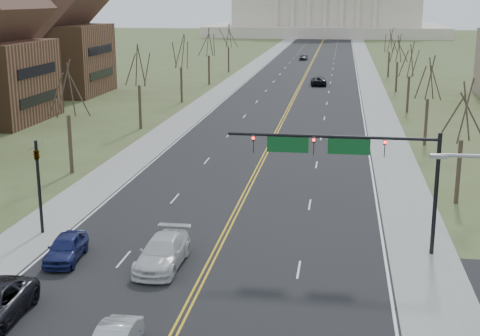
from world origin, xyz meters
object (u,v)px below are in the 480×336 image
(car_sb_inner_second, at_px, (163,252))
(signal_mast, at_px, (348,155))
(car_sb_outer_second, at_px, (66,248))
(car_far_nb, at_px, (318,81))
(signal_left, at_px, (38,176))
(car_far_sb, at_px, (303,57))

(car_sb_inner_second, bearing_deg, signal_mast, 23.24)
(car_sb_outer_second, relative_size, car_far_nb, 0.81)
(signal_mast, relative_size, signal_left, 2.02)
(signal_left, xyz_separation_m, car_far_nb, (14.54, 76.68, -2.96))
(car_far_nb, xyz_separation_m, car_far_sb, (-5.33, 47.09, -0.01))
(car_far_sb, bearing_deg, car_sb_inner_second, -86.57)
(signal_left, distance_m, car_far_nb, 78.10)
(car_far_sb, bearing_deg, car_far_nb, -80.02)
(signal_mast, bearing_deg, car_far_sb, 94.50)
(car_sb_inner_second, relative_size, car_far_sb, 1.30)
(car_sb_outer_second, bearing_deg, car_far_nb, 76.16)
(car_sb_outer_second, xyz_separation_m, car_far_sb, (5.86, 127.88, -0.00))
(car_far_sb, bearing_deg, signal_mast, -81.98)
(signal_mast, relative_size, car_far_nb, 2.26)
(signal_mast, height_order, car_far_sb, signal_mast)
(signal_left, relative_size, car_far_nb, 1.12)
(signal_left, relative_size, car_far_sb, 1.39)
(car_sb_outer_second, xyz_separation_m, car_far_nb, (11.20, 80.78, 0.01))
(car_far_nb, bearing_deg, signal_mast, 88.32)
(car_sb_inner_second, xyz_separation_m, car_far_nb, (5.54, 80.82, -0.06))
(car_sb_inner_second, height_order, car_far_nb, car_sb_inner_second)
(signal_mast, height_order, car_sb_outer_second, signal_mast)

